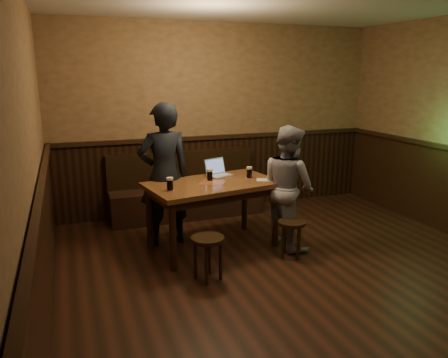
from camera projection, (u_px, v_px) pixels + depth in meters
name	position (u px, v px, depth m)	size (l,w,h in m)	color
room	(318.00, 168.00, 4.13)	(5.04, 6.04, 2.84)	black
bench	(185.00, 196.00, 6.44)	(2.20, 0.50, 0.95)	black
pub_table	(213.00, 191.00, 5.18)	(1.66, 1.13, 0.82)	#5A2D19
stool_left	(208.00, 246.00, 4.44)	(0.45, 0.45, 0.46)	black
stool_right	(292.00, 228.00, 5.00)	(0.37, 0.37, 0.43)	black
pint_left	(170.00, 184.00, 4.78)	(0.10, 0.10, 0.15)	#A9142C
pint_mid	(210.00, 175.00, 5.22)	(0.09, 0.09, 0.15)	#A9142C
pint_right	(249.00, 172.00, 5.35)	(0.09, 0.09, 0.14)	#A9142C
laptop	(218.00, 171.00, 5.48)	(0.37, 0.33, 0.21)	silver
menu	(266.00, 180.00, 5.27)	(0.22, 0.15, 0.00)	silver
person_suit	(164.00, 175.00, 5.29)	(0.64, 0.42, 1.75)	black
person_grey	(288.00, 187.00, 5.25)	(0.72, 0.56, 1.49)	gray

